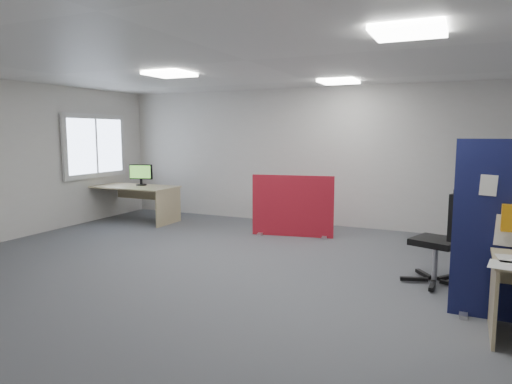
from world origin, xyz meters
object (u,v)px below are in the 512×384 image
at_px(monitor_second, 141,174).
at_px(red_divider, 293,207).
at_px(second_desk, 136,194).
at_px(office_chair, 447,231).

bearing_deg(monitor_second, red_divider, -21.02).
xyz_separation_m(second_desk, monitor_second, (0.05, 0.14, 0.41)).
distance_m(red_divider, monitor_second, 3.44).
relative_size(second_desk, monitor_second, 3.77).
relative_size(red_divider, office_chair, 1.22).
distance_m(monitor_second, office_chair, 6.27).
relative_size(second_desk, office_chair, 1.51).
bearing_deg(office_chair, monitor_second, -177.75).
relative_size(red_divider, monitor_second, 3.05).
height_order(red_divider, monitor_second, monitor_second).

